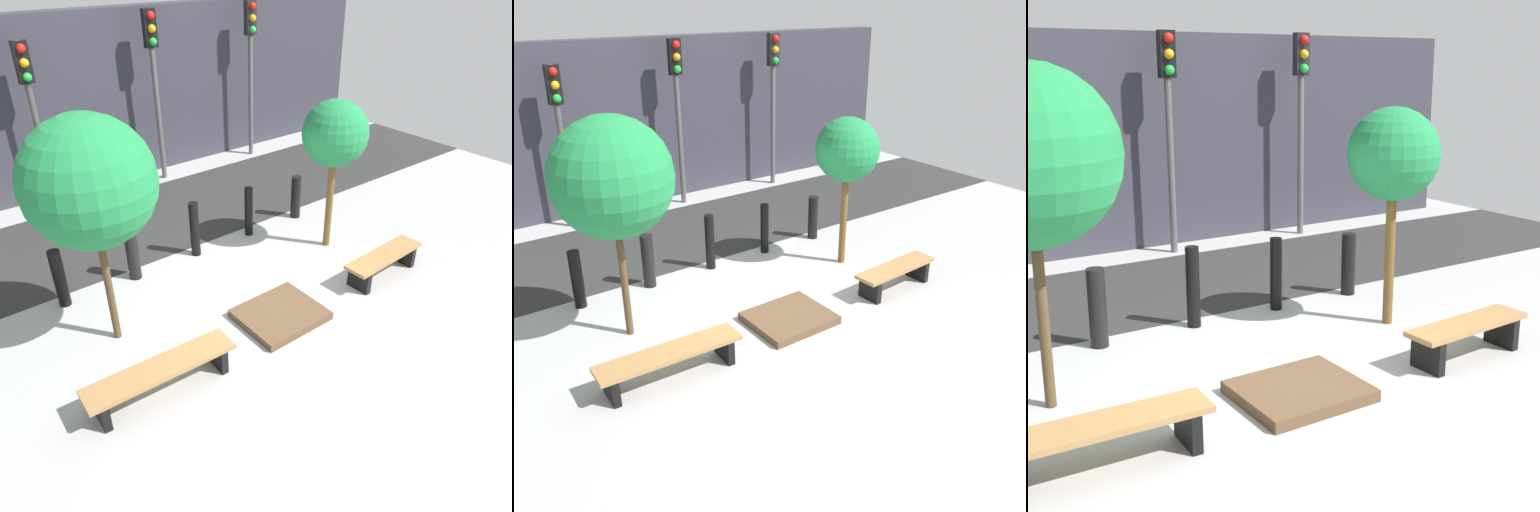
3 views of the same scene
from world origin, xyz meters
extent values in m
plane|color=#A4A4A4|center=(0.00, 0.00, 0.00)|extent=(18.00, 18.00, 0.00)
cube|color=#2D2D2D|center=(0.00, 3.88, 0.01)|extent=(18.00, 3.07, 0.01)
cube|color=#33333D|center=(0.00, 6.53, 1.92)|extent=(16.20, 0.50, 3.83)
cube|color=black|center=(-2.99, -0.48, 0.18)|extent=(0.12, 0.44, 0.36)
cube|color=black|center=(-1.35, -0.56, 0.18)|extent=(0.12, 0.44, 0.36)
cube|color=#9E7242|center=(-2.17, -0.52, 0.39)|extent=(2.02, 0.53, 0.06)
cube|color=black|center=(1.54, -0.55, 0.19)|extent=(0.12, 0.43, 0.37)
cube|color=black|center=(2.80, -0.49, 0.19)|extent=(0.12, 0.43, 0.37)
cube|color=#9E7242|center=(2.17, -0.52, 0.40)|extent=(1.64, 0.51, 0.06)
cube|color=brown|center=(0.00, -0.32, 0.06)|extent=(1.24, 1.07, 0.13)
cylinder|color=#4E3922|center=(-2.17, 0.84, 1.00)|extent=(0.11, 0.11, 1.99)
sphere|color=#208243|center=(-2.17, 0.84, 2.46)|extent=(1.70, 1.70, 1.70)
cylinder|color=brown|center=(2.17, 0.84, 0.94)|extent=(0.13, 0.13, 1.88)
sphere|color=#208144|center=(2.17, 0.84, 2.20)|extent=(1.16, 1.16, 1.16)
cylinder|color=black|center=(-2.50, 2.10, 0.50)|extent=(0.19, 0.19, 1.00)
cylinder|color=black|center=(-1.25, 2.10, 0.48)|extent=(0.21, 0.21, 0.97)
cylinder|color=black|center=(0.00, 2.10, 0.53)|extent=(0.18, 0.18, 1.06)
cylinder|color=black|center=(1.25, 2.10, 0.50)|extent=(0.16, 0.16, 1.01)
cylinder|color=black|center=(2.50, 2.10, 0.45)|extent=(0.21, 0.21, 0.91)
cylinder|color=#474747|center=(-1.37, 5.72, 1.72)|extent=(0.12, 0.12, 3.45)
cube|color=black|center=(-1.37, 5.72, 3.06)|extent=(0.28, 0.16, 0.78)
sphere|color=red|center=(-1.37, 5.61, 3.32)|extent=(0.17, 0.17, 0.17)
sphere|color=orange|center=(-1.37, 5.61, 3.06)|extent=(0.17, 0.17, 0.17)
sphere|color=green|center=(-1.37, 5.61, 2.80)|extent=(0.17, 0.17, 0.17)
cylinder|color=#4F4F4F|center=(1.37, 5.72, 1.91)|extent=(0.12, 0.12, 3.83)
cube|color=black|center=(1.37, 5.72, 3.44)|extent=(0.28, 0.16, 0.78)
sphere|color=red|center=(1.37, 5.61, 3.70)|extent=(0.17, 0.17, 0.17)
sphere|color=orange|center=(1.37, 5.61, 3.44)|extent=(0.17, 0.17, 0.17)
sphere|color=green|center=(1.37, 5.61, 3.18)|extent=(0.17, 0.17, 0.17)
cylinder|color=#565656|center=(4.11, 5.72, 1.92)|extent=(0.12, 0.12, 3.85)
cube|color=black|center=(4.11, 5.72, 3.46)|extent=(0.28, 0.16, 0.78)
sphere|color=red|center=(4.11, 5.61, 3.72)|extent=(0.17, 0.17, 0.17)
sphere|color=orange|center=(4.11, 5.61, 3.46)|extent=(0.17, 0.17, 0.17)
sphere|color=green|center=(4.11, 5.61, 3.20)|extent=(0.17, 0.17, 0.17)
camera|label=1|loc=(-4.08, -4.88, 4.91)|focal=35.00mm
camera|label=2|loc=(-4.81, -6.41, 4.72)|focal=40.00mm
camera|label=3|loc=(-3.72, -5.78, 3.25)|focal=50.00mm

